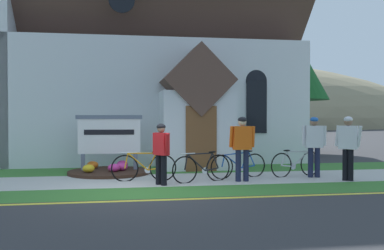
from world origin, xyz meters
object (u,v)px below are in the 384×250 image
(bicycle_silver, at_px, (144,167))
(cyclist_in_blue_jersey, at_px, (242,143))
(cyclist_in_yellow_jersey, at_px, (314,142))
(bicycle_white, at_px, (296,164))
(cyclist_in_green_jersey, at_px, (161,150))
(church_sign, at_px, (109,136))
(roadside_conifer, at_px, (283,58))
(cyclist_in_white_jersey, at_px, (348,143))
(bicycle_blue, at_px, (239,165))
(bicycle_black, at_px, (202,168))

(bicycle_silver, xyz_separation_m, cyclist_in_blue_jersey, (2.61, -0.55, 0.65))
(cyclist_in_yellow_jersey, relative_size, cyclist_in_blue_jersey, 1.00)
(bicycle_white, distance_m, cyclist_in_green_jersey, 4.23)
(cyclist_in_green_jersey, bearing_deg, church_sign, 116.48)
(cyclist_in_blue_jersey, relative_size, roadside_conifer, 0.26)
(bicycle_white, distance_m, cyclist_in_white_jersey, 1.66)
(cyclist_in_blue_jersey, bearing_deg, cyclist_in_white_jersey, -7.37)
(bicycle_silver, distance_m, cyclist_in_green_jersey, 1.04)
(church_sign, relative_size, bicycle_blue, 1.19)
(bicycle_blue, height_order, cyclist_in_blue_jersey, cyclist_in_blue_jersey)
(bicycle_silver, relative_size, cyclist_in_yellow_jersey, 1.02)
(bicycle_black, distance_m, cyclist_in_green_jersey, 1.30)
(bicycle_black, bearing_deg, cyclist_in_yellow_jersey, 5.39)
(church_sign, xyz_separation_m, cyclist_in_yellow_jersey, (5.84, -2.05, -0.12))
(bicycle_white, xyz_separation_m, cyclist_in_blue_jersey, (-1.85, -0.75, 0.66))
(cyclist_in_green_jersey, xyz_separation_m, cyclist_in_blue_jersey, (2.22, 0.27, 0.13))
(bicycle_blue, xyz_separation_m, roadside_conifer, (4.54, 8.28, 4.21))
(cyclist_in_yellow_jersey, bearing_deg, bicycle_black, -174.61)
(bicycle_black, distance_m, roadside_conifer, 11.40)
(bicycle_white, height_order, cyclist_in_blue_jersey, cyclist_in_blue_jersey)
(bicycle_black, relative_size, roadside_conifer, 0.25)
(roadside_conifer, bearing_deg, cyclist_in_yellow_jersey, -105.54)
(bicycle_silver, xyz_separation_m, roadside_conifer, (7.25, 8.46, 4.19))
(cyclist_in_white_jersey, bearing_deg, bicycle_silver, 170.46)
(cyclist_in_blue_jersey, xyz_separation_m, roadside_conifer, (4.65, 9.01, 3.53))
(bicycle_blue, relative_size, cyclist_in_blue_jersey, 0.98)
(church_sign, relative_size, cyclist_in_green_jersey, 1.30)
(church_sign, distance_m, cyclist_in_white_jersey, 7.05)
(cyclist_in_white_jersey, relative_size, cyclist_in_green_jersey, 1.12)
(bicycle_silver, height_order, bicycle_white, bicycle_silver)
(cyclist_in_white_jersey, bearing_deg, cyclist_in_blue_jersey, 172.63)
(church_sign, bearing_deg, cyclist_in_green_jersey, -63.52)
(church_sign, distance_m, bicycle_black, 3.52)
(roadside_conifer, bearing_deg, bicycle_silver, -130.61)
(church_sign, height_order, bicycle_silver, church_sign)
(church_sign, height_order, cyclist_in_white_jersey, church_sign)
(bicycle_black, bearing_deg, cyclist_in_white_jersey, -6.74)
(cyclist_in_green_jersey, bearing_deg, bicycle_white, 13.99)
(cyclist_in_white_jersey, xyz_separation_m, cyclist_in_blue_jersey, (-2.88, 0.37, -0.01))
(church_sign, height_order, cyclist_in_green_jersey, church_sign)
(church_sign, distance_m, cyclist_in_blue_jersey, 4.34)
(bicycle_silver, xyz_separation_m, bicycle_white, (4.45, 0.20, -0.01))
(bicycle_white, relative_size, cyclist_in_yellow_jersey, 0.99)
(bicycle_black, distance_m, bicycle_white, 3.01)
(cyclist_in_green_jersey, bearing_deg, cyclist_in_white_jersey, -1.17)
(bicycle_black, xyz_separation_m, cyclist_in_yellow_jersey, (3.34, 0.32, 0.65))
(bicycle_white, height_order, roadside_conifer, roadside_conifer)
(bicycle_white, height_order, cyclist_in_yellow_jersey, cyclist_in_yellow_jersey)
(bicycle_blue, bearing_deg, church_sign, 154.82)
(bicycle_black, distance_m, bicycle_silver, 1.59)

